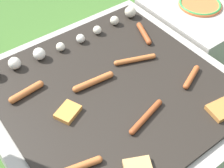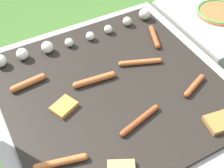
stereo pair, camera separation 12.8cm
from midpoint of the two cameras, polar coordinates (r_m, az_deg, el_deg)
The scene contains 14 objects.
ground_plane at distance 1.59m, azimuth 2.34°, elevation -9.84°, with size 14.00×14.00×0.00m, color #3D6628.
grill at distance 1.44m, azimuth 2.56°, elevation -5.81°, with size 1.00×1.00×0.37m.
side_ledge at distance 1.92m, azimuth 19.56°, elevation 7.24°, with size 0.49×0.55×0.37m.
sausage_front_center at distance 1.30m, azimuth -0.45°, elevation 0.64°, with size 0.19×0.04×0.03m.
sausage_back_right at distance 1.18m, azimuth 8.24°, elevation -6.74°, with size 0.20×0.07×0.02m.
sausage_mid_right at distance 1.08m, azimuth -5.94°, elevation -14.22°, with size 0.18×0.06×0.03m.
sausage_front_left at distance 1.40m, azimuth 7.81°, elevation 3.86°, with size 0.19×0.09×0.02m.
sausage_back_center at distance 1.32m, azimuth -12.42°, elevation 0.08°, with size 0.16×0.04×0.03m.
sausage_back_left at distance 1.35m, azimuth 17.50°, elevation -0.41°, with size 0.14×0.07×0.02m.
sausage_mid_left at distance 1.54m, azimuth 10.14°, elevation 8.40°, with size 0.08×0.16×0.03m.
bread_slice_center at distance 1.26m, azimuth 21.94°, elevation -6.65°, with size 0.12×0.10×0.02m.
bread_slice_left at distance 1.22m, azimuth -5.84°, elevation -4.31°, with size 0.11×0.10×0.02m.
mushroom_row at distance 1.50m, azimuth -4.43°, elevation 8.27°, with size 0.81×0.07×0.06m.
plate_colorful at distance 1.81m, azimuth 20.90°, elevation 12.13°, with size 0.23×0.23×0.02m.
Camera 2 is at (-0.42, -0.77, 1.33)m, focal length 50.00 mm.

